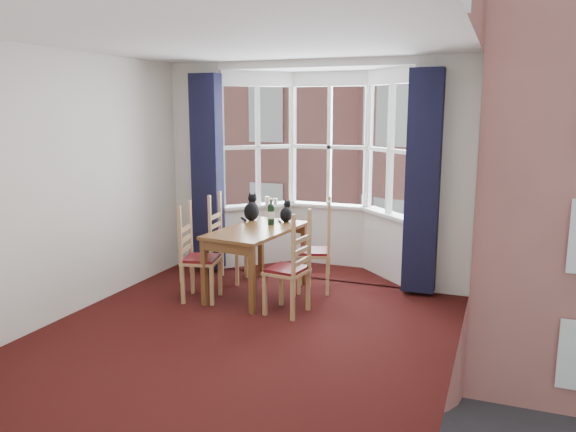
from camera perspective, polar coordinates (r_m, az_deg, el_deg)
The scene contains 22 objects.
floor at distance 5.53m, azimuth -5.38°, elevation -12.59°, with size 4.50×4.50×0.00m, color black.
ceiling at distance 5.11m, azimuth -5.95°, elevation 17.60°, with size 4.50×4.50×0.00m, color white.
wall_left at distance 6.29m, azimuth -22.16°, elevation 2.78°, with size 4.50×4.50×0.00m, color silver.
wall_right at distance 4.60m, azimuth 17.17°, elevation 0.45°, with size 4.50×4.50×0.00m, color silver.
wall_near at distance 3.33m, azimuth -23.39°, elevation -3.79°, with size 4.00×4.00×0.00m, color silver.
wall_back_pier_left at distance 7.88m, azimuth -9.02°, elevation 4.89°, with size 0.70×0.12×2.80m, color silver.
wall_back_pier_right at distance 6.85m, azimuth 15.66°, elevation 3.77°, with size 0.70×0.12×2.80m, color silver.
bay_window at distance 7.67m, azimuth 3.66°, elevation 4.85°, with size 2.76×0.94×2.80m.
curtain_left at distance 7.62m, azimuth -8.19°, elevation 4.34°, with size 0.38×0.22×2.60m, color #161632.
curtain_right at distance 6.71m, azimuth 13.53°, elevation 3.29°, with size 0.38×0.22×2.60m, color #161632.
dining_table at distance 6.68m, azimuth -3.21°, elevation -2.17°, with size 0.88×1.44×0.80m.
chair_left_near at distance 6.61m, azimuth -9.57°, elevation -4.42°, with size 0.49×0.50×0.92m.
chair_left_far at distance 7.30m, azimuth -6.71°, elevation -2.90°, with size 0.45×0.47×0.92m.
chair_right_near at distance 6.04m, azimuth 0.63°, elevation -5.72°, with size 0.45×0.47×0.92m.
chair_right_far at distance 6.84m, azimuth 3.41°, elevation -3.77°, with size 0.50×0.52×0.92m.
cat_left at distance 7.16m, azimuth -3.71°, elevation 0.65°, with size 0.24×0.29×0.36m.
cat_right at distance 7.04m, azimuth -0.19°, elevation 0.28°, with size 0.17×0.22×0.28m.
wine_bottle at distance 6.86m, azimuth -1.73°, elevation 0.29°, with size 0.08×0.08×0.32m.
candle_tall at distance 7.86m, azimuth -2.13°, elevation 1.56°, with size 0.06×0.06×0.12m, color white.
candle_short at distance 7.85m, azimuth -1.28°, elevation 1.45°, with size 0.06×0.06×0.10m, color white.
street at distance 37.75m, azimuth 17.18°, elevation -2.28°, with size 80.00×80.00×0.00m, color #333335.
tenement_building at distance 18.69m, azimuth 14.27°, elevation 8.61°, with size 18.40×7.80×15.20m.
Camera 1 is at (2.30, -4.53, 2.18)m, focal length 35.00 mm.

